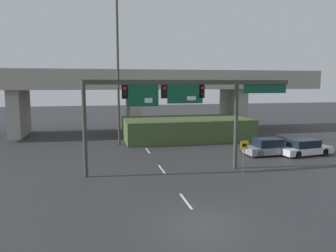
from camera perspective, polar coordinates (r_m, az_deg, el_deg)
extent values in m
plane|color=#2D2D30|center=(15.58, 6.05, -16.53)|extent=(160.00, 160.00, 0.00)
cube|color=silver|center=(18.16, 3.10, -12.91)|extent=(0.14, 2.40, 0.01)
cube|color=silver|center=(24.43, -1.12, -7.50)|extent=(0.14, 2.40, 0.01)
cube|color=silver|center=(30.91, -3.54, -4.31)|extent=(0.14, 2.40, 0.01)
cube|color=silver|center=(37.49, -5.10, -2.23)|extent=(0.14, 2.40, 0.01)
cylinder|color=#383D33|center=(22.46, -14.32, -0.56)|extent=(0.28, 0.28, 6.54)
cylinder|color=#383D33|center=(24.55, 11.75, 0.19)|extent=(0.28, 0.28, 6.54)
cube|color=#383D33|center=(23.17, 4.17, 7.61)|extent=(14.79, 0.32, 0.32)
cube|color=black|center=(22.32, -7.55, 5.94)|extent=(0.40, 0.28, 0.95)
sphere|color=red|center=(22.14, -7.52, 6.48)|extent=(0.22, 0.22, 0.22)
sphere|color=black|center=(22.15, -7.50, 5.38)|extent=(0.22, 0.22, 0.22)
cube|color=black|center=(22.70, -0.70, 6.03)|extent=(0.40, 0.28, 0.95)
sphere|color=red|center=(22.53, -0.62, 6.56)|extent=(0.22, 0.22, 0.22)
sphere|color=black|center=(22.54, -0.62, 5.48)|extent=(0.22, 0.22, 0.22)
cube|color=black|center=(23.39, 5.83, 6.04)|extent=(0.40, 0.28, 0.95)
sphere|color=red|center=(23.22, 5.97, 6.55)|extent=(0.22, 0.22, 0.22)
sphere|color=black|center=(23.23, 5.95, 5.50)|extent=(0.22, 0.22, 0.22)
cube|color=#0F4C33|center=(22.36, -4.40, 5.32)|extent=(2.15, 0.08, 1.47)
cube|color=white|center=(22.38, -3.42, 4.48)|extent=(0.54, 0.03, 0.32)
cube|color=#0F4C33|center=(22.95, 3.00, 5.58)|extent=(2.55, 0.08, 1.31)
cube|color=white|center=(23.04, 4.10, 4.85)|extent=(0.64, 0.03, 0.29)
cube|color=#0F4C33|center=(25.28, 16.54, 6.23)|extent=(3.39, 0.07, 0.64)
cylinder|color=#4C4C4C|center=(23.73, 13.06, -5.22)|extent=(0.08, 0.08, 2.36)
cube|color=yellow|center=(23.53, 13.17, -3.26)|extent=(0.60, 0.03, 0.60)
cube|color=black|center=(23.51, 13.18, -3.27)|extent=(0.33, 0.01, 0.21)
cylinder|color=#383D33|center=(33.52, -8.72, 10.47)|extent=(0.24, 0.24, 16.21)
cube|color=#A39E93|center=(42.26, -6.12, 7.40)|extent=(48.35, 8.03, 1.44)
cube|color=#A39E93|center=(38.48, -5.52, 9.13)|extent=(48.35, 0.40, 0.90)
cube|color=#A39E93|center=(43.15, -24.46, 2.12)|extent=(1.40, 6.42, 5.55)
cube|color=#A39E93|center=(42.41, -6.05, 2.67)|extent=(1.40, 6.42, 5.55)
cube|color=#A39E93|center=(45.94, 11.22, 2.94)|extent=(1.40, 6.42, 5.55)
cube|color=#42562D|center=(36.93, 3.24, -0.48)|extent=(13.90, 7.12, 2.39)
cube|color=gray|center=(30.37, 17.26, -3.97)|extent=(4.46, 2.00, 0.60)
cube|color=black|center=(30.15, 17.02, -2.78)|extent=(2.35, 1.73, 0.71)
cylinder|color=black|center=(31.78, 18.57, -3.78)|extent=(0.65, 0.25, 0.64)
cylinder|color=black|center=(30.48, 20.22, -4.33)|extent=(0.65, 0.25, 0.64)
cylinder|color=black|center=(30.39, 14.26, -4.13)|extent=(0.65, 0.25, 0.64)
cylinder|color=black|center=(29.03, 15.79, -4.72)|extent=(0.65, 0.25, 0.64)
cube|color=silver|center=(31.43, 22.72, -3.87)|extent=(5.01, 2.51, 0.57)
cube|color=black|center=(31.19, 22.52, -2.79)|extent=(2.71, 1.99, 0.67)
cylinder|color=black|center=(33.04, 23.64, -3.61)|extent=(0.66, 0.31, 0.64)
cylinder|color=black|center=(31.92, 25.66, -4.09)|extent=(0.66, 0.31, 0.64)
cylinder|color=black|center=(31.06, 19.68, -4.09)|extent=(0.66, 0.31, 0.64)
cylinder|color=black|center=(29.87, 21.68, -4.63)|extent=(0.66, 0.31, 0.64)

